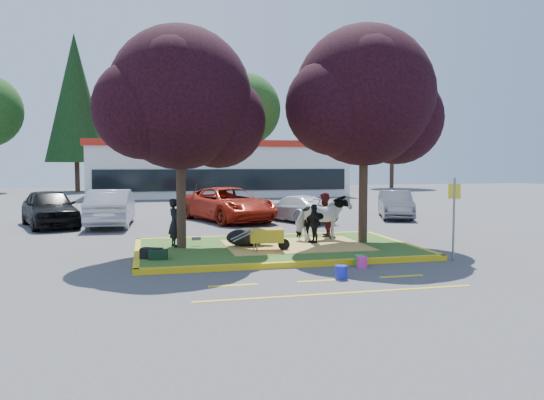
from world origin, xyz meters
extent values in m
plane|color=#424244|center=(0.00, 0.00, 0.00)|extent=(90.00, 90.00, 0.00)
cube|color=#2E571B|center=(0.00, 0.00, 0.07)|extent=(8.00, 5.00, 0.15)
cube|color=yellow|center=(0.00, -2.58, 0.07)|extent=(8.30, 0.16, 0.15)
cube|color=yellow|center=(0.00, 2.58, 0.07)|extent=(8.30, 0.16, 0.15)
cube|color=yellow|center=(-4.08, 0.00, 0.07)|extent=(0.16, 5.30, 0.15)
cube|color=yellow|center=(4.08, 0.00, 0.07)|extent=(0.16, 5.30, 0.15)
cube|color=#E4BC5D|center=(0.60, 0.00, 0.15)|extent=(4.20, 3.00, 0.01)
cylinder|color=black|center=(-2.80, 0.40, 1.91)|extent=(0.28, 0.28, 3.53)
sphere|color=black|center=(-2.80, 0.40, 4.56)|extent=(4.20, 4.20, 4.20)
sphere|color=black|center=(-1.64, 0.60, 3.93)|extent=(2.86, 2.86, 2.86)
sphere|color=black|center=(-3.85, 0.10, 4.18)|extent=(2.86, 2.86, 2.86)
cylinder|color=black|center=(2.90, 0.20, 2.00)|extent=(0.28, 0.28, 3.70)
sphere|color=black|center=(2.90, 0.20, 4.77)|extent=(4.40, 4.40, 4.40)
sphere|color=black|center=(4.11, 0.40, 4.11)|extent=(2.99, 2.99, 2.99)
sphere|color=black|center=(1.80, -0.10, 4.37)|extent=(2.99, 2.99, 2.99)
cube|color=yellow|center=(-2.00, -4.20, 0.00)|extent=(1.10, 0.12, 0.01)
cube|color=yellow|center=(0.00, -4.20, 0.00)|extent=(1.10, 0.12, 0.01)
cube|color=yellow|center=(2.00, -4.20, 0.00)|extent=(1.10, 0.12, 0.01)
cube|color=yellow|center=(0.00, -5.40, 0.00)|extent=(6.00, 0.10, 0.01)
cube|color=silver|center=(2.00, 28.00, 2.00)|extent=(20.00, 8.00, 4.00)
cube|color=#B12113|center=(2.00, 28.00, 4.15)|extent=(20.40, 8.40, 0.50)
cube|color=black|center=(2.00, 23.95, 1.40)|extent=(19.00, 0.10, 1.60)
cylinder|color=black|center=(-10.00, 37.00, 1.96)|extent=(0.44, 0.44, 3.92)
cone|color=black|center=(-10.00, 37.00, 8.68)|extent=(5.60, 5.60, 11.90)
cylinder|color=black|center=(-2.00, 38.50, 1.54)|extent=(0.44, 0.44, 3.08)
sphere|color=#143811|center=(-2.00, 38.50, 6.82)|extent=(6.16, 6.16, 6.16)
cylinder|color=black|center=(6.00, 37.50, 1.82)|extent=(0.44, 0.44, 3.64)
sphere|color=#143811|center=(6.00, 37.50, 8.06)|extent=(7.28, 7.28, 7.28)
cylinder|color=black|center=(14.00, 38.00, 1.75)|extent=(0.44, 0.44, 3.50)
cone|color=black|center=(14.00, 38.00, 7.75)|extent=(5.00, 5.00, 10.62)
cylinder|color=black|center=(22.00, 37.00, 1.61)|extent=(0.44, 0.44, 3.22)
sphere|color=#143811|center=(22.00, 37.00, 7.13)|extent=(6.44, 6.44, 6.44)
imported|color=silver|center=(1.75, 0.75, 0.89)|extent=(1.83, 0.98, 1.48)
ellipsoid|color=black|center=(-0.85, 0.16, 0.43)|extent=(1.33, 0.82, 0.56)
imported|color=black|center=(-3.00, 0.60, 0.87)|extent=(0.47, 0.60, 1.44)
imported|color=#4E1618|center=(2.07, 1.54, 0.90)|extent=(0.81, 0.90, 1.51)
imported|color=black|center=(1.29, 0.26, 0.77)|extent=(0.43, 0.77, 1.24)
cylinder|color=black|center=(0.03, -0.82, 0.32)|extent=(0.34, 0.11, 0.34)
cylinder|color=slate|center=(-0.81, -1.03, 0.27)|extent=(0.04, 0.04, 0.24)
cylinder|color=slate|center=(-0.81, -0.62, 0.27)|extent=(0.04, 0.04, 0.24)
cube|color=gold|center=(-0.48, -0.82, 0.60)|extent=(1.00, 0.68, 0.37)
cylinder|color=slate|center=(-1.18, -1.03, 0.62)|extent=(0.61, 0.12, 0.31)
cylinder|color=slate|center=(-1.18, -0.62, 0.62)|extent=(0.61, 0.12, 0.31)
cube|color=black|center=(-3.70, -1.26, 0.29)|extent=(0.61, 0.48, 0.28)
cube|color=black|center=(-3.53, -1.43, 0.28)|extent=(0.51, 0.36, 0.26)
cylinder|color=slate|center=(4.30, -2.70, 1.13)|extent=(0.06, 0.06, 2.26)
cube|color=yellow|center=(4.30, -2.70, 1.90)|extent=(0.30, 0.15, 0.41)
cylinder|color=green|center=(1.54, -2.80, 0.14)|extent=(0.31, 0.31, 0.29)
cylinder|color=#ED34A0|center=(1.50, -3.04, 0.15)|extent=(0.28, 0.28, 0.29)
cylinder|color=#1823C0|center=(0.51, -4.13, 0.16)|extent=(0.35, 0.35, 0.31)
imported|color=black|center=(-7.74, 8.17, 0.79)|extent=(3.22, 4.99, 1.58)
imported|color=#A7A9AF|center=(-5.24, 7.75, 0.78)|extent=(1.87, 4.80, 1.56)
imported|color=#A31E0D|center=(-0.15, 8.54, 0.78)|extent=(4.34, 6.15, 1.56)
imported|color=silver|center=(2.86, 7.82, 0.59)|extent=(3.12, 4.42, 1.19)
imported|color=slate|center=(7.91, 7.93, 0.66)|extent=(2.73, 4.27, 1.33)
camera|label=1|loc=(-3.83, -15.44, 2.66)|focal=35.00mm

